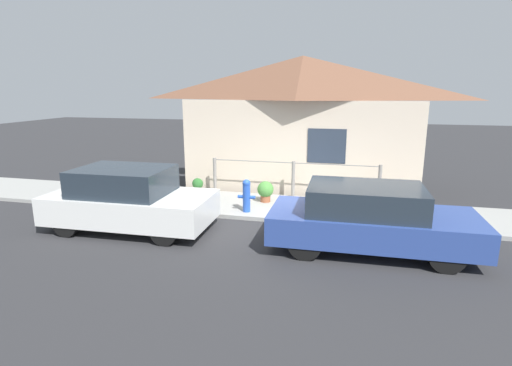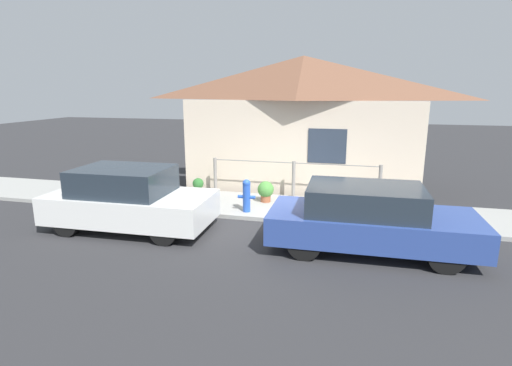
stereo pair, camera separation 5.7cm
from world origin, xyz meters
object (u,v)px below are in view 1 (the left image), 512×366
potted_plant_near_hydrant (265,191)px  potted_plant_by_fence (198,185)px  car_left (129,199)px  car_right (370,218)px  fire_hydrant (247,195)px

potted_plant_near_hydrant → potted_plant_by_fence: bearing=168.5°
car_left → car_right: 5.38m
car_left → potted_plant_by_fence: size_ratio=8.26×
car_left → car_right: car_left is taller
potted_plant_near_hydrant → potted_plant_by_fence: (-2.20, 0.45, -0.06)m
fire_hydrant → potted_plant_by_fence: 2.42m
car_left → fire_hydrant: bearing=32.7°
car_left → potted_plant_by_fence: 3.12m
potted_plant_near_hydrant → potted_plant_by_fence: size_ratio=1.27×
car_left → potted_plant_near_hydrant: 3.74m
car_left → potted_plant_near_hydrant: size_ratio=6.48×
fire_hydrant → potted_plant_near_hydrant: bearing=74.7°
car_right → potted_plant_by_fence: (-4.92, 3.06, -0.32)m
car_right → fire_hydrant: size_ratio=4.81×
car_left → potted_plant_near_hydrant: car_left is taller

